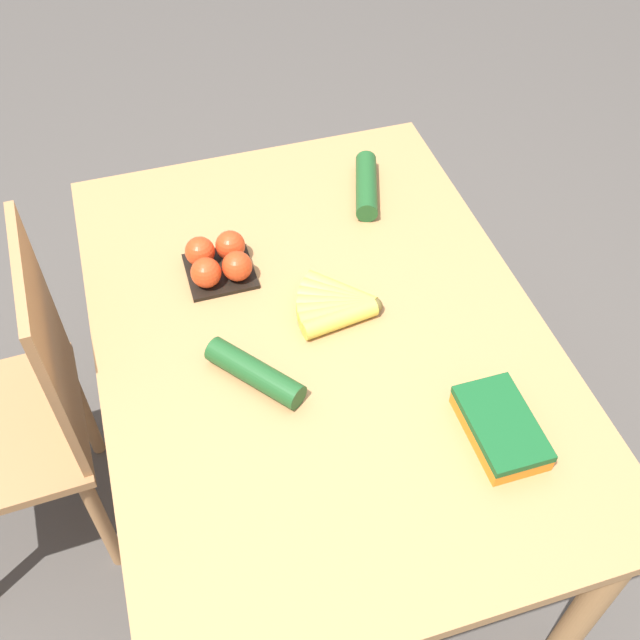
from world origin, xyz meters
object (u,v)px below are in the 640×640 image
banana_bunch (338,305)px  tomato_pack (219,261)px  chair (21,415)px  cucumber_far (366,185)px  carrot_bag (501,426)px  cucumber_near (255,373)px

banana_bunch → tomato_pack: (0.19, 0.22, 0.02)m
chair → cucumber_far: 0.98m
chair → banana_bunch: size_ratio=5.05×
banana_bunch → cucumber_far: cucumber_far is taller
carrot_bag → cucumber_far: cucumber_far is taller
banana_bunch → cucumber_near: (-0.13, 0.21, 0.01)m
banana_bunch → tomato_pack: size_ratio=1.24×
banana_bunch → tomato_pack: tomato_pack is taller
carrot_bag → chair: bearing=61.3°
tomato_pack → cucumber_near: (-0.31, -0.00, -0.01)m
carrot_bag → cucumber_near: (0.25, 0.40, -0.00)m
cucumber_near → cucumber_far: (0.48, -0.40, 0.00)m
tomato_pack → cucumber_far: bearing=-67.6°
cucumber_near → cucumber_far: bearing=-39.6°
cucumber_near → carrot_bag: bearing=-122.1°
chair → carrot_bag: 1.08m
cucumber_near → cucumber_far: 0.62m
tomato_pack → cucumber_near: 0.31m
banana_bunch → cucumber_near: 0.25m
chair → tomato_pack: bearing=95.0°
tomato_pack → chair: bearing=97.5°
tomato_pack → carrot_bag: 0.70m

